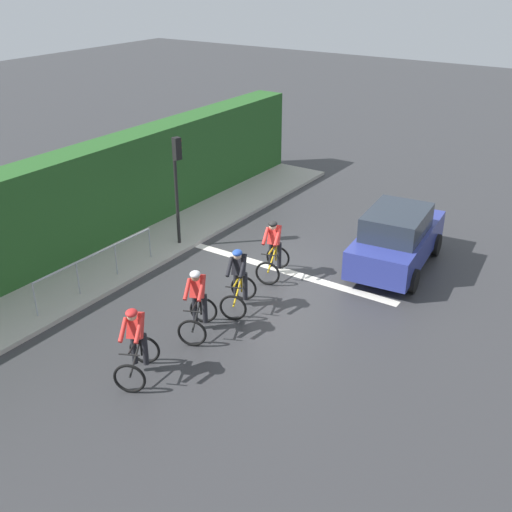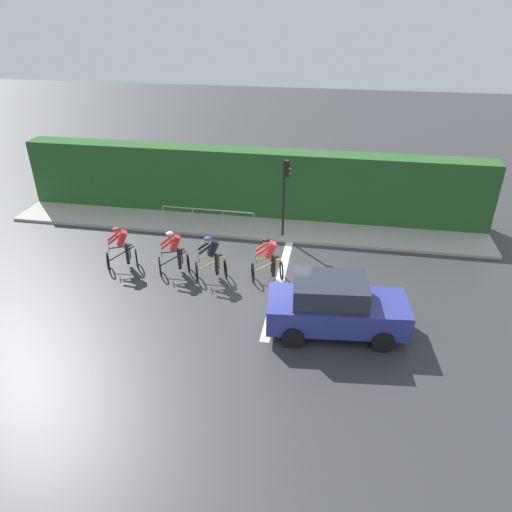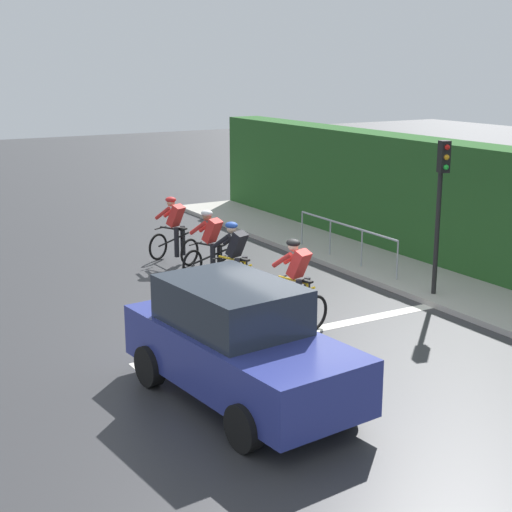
{
  "view_description": "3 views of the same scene",
  "coord_description": "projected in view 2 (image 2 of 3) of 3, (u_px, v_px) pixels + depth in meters",
  "views": [
    {
      "loc": [
        -8.03,
        13.21,
        7.93
      ],
      "look_at": [
        -0.2,
        1.43,
        1.11
      ],
      "focal_mm": 43.66,
      "sensor_mm": 36.0,
      "label": 1
    },
    {
      "loc": [
        -14.38,
        -1.81,
        8.93
      ],
      "look_at": [
        -0.05,
        0.73,
        0.94
      ],
      "focal_mm": 33.5,
      "sensor_mm": 36.0,
      "label": 2
    },
    {
      "loc": [
        -7.65,
        -11.37,
        4.87
      ],
      "look_at": [
        0.36,
        2.45,
        0.83
      ],
      "focal_mm": 54.0,
      "sensor_mm": 36.0,
      "label": 3
    }
  ],
  "objects": [
    {
      "name": "cyclist_fourth",
      "position": [
        268.0,
        260.0,
        16.63
      ],
      "size": [
        0.95,
        1.23,
        1.66
      ],
      "color": "black",
      "rests_on": "ground"
    },
    {
      "name": "sidewalk_kerb",
      "position": [
        245.0,
        224.0,
        21.02
      ],
      "size": [
        2.8,
        20.63,
        0.12
      ],
      "primitive_type": "cube",
      "color": "#ADA89E",
      "rests_on": "ground"
    },
    {
      "name": "pedestrian_railing_kerbside",
      "position": [
        208.0,
        214.0,
        20.11
      ],
      "size": [
        0.11,
        3.99,
        1.03
      ],
      "color": "#999EA3",
      "rests_on": "ground"
    },
    {
      "name": "hedge_wall",
      "position": [
        250.0,
        183.0,
        21.36
      ],
      "size": [
        1.1,
        20.63,
        3.03
      ],
      "primitive_type": "cube",
      "color": "#265623",
      "rests_on": "ground"
    },
    {
      "name": "cyclist_second",
      "position": [
        174.0,
        253.0,
        17.07
      ],
      "size": [
        1.05,
        1.26,
        1.66
      ],
      "color": "black",
      "rests_on": "ground"
    },
    {
      "name": "car_navy",
      "position": [
        335.0,
        306.0,
        14.03
      ],
      "size": [
        2.2,
        4.25,
        1.76
      ],
      "color": "navy",
      "rests_on": "ground"
    },
    {
      "name": "cyclist_mid",
      "position": [
        212.0,
        259.0,
        16.73
      ],
      "size": [
        1.01,
        1.25,
        1.66
      ],
      "color": "black",
      "rests_on": "ground"
    },
    {
      "name": "cyclist_lead",
      "position": [
        122.0,
        249.0,
        17.39
      ],
      "size": [
        1.08,
        1.27,
        1.66
      ],
      "color": "black",
      "rests_on": "ground"
    },
    {
      "name": "traffic_light_near_crossing",
      "position": [
        285.0,
        188.0,
        18.86
      ],
      "size": [
        0.25,
        0.31,
        3.34
      ],
      "color": "black",
      "rests_on": "ground"
    },
    {
      "name": "road_marking_stop_line",
      "position": [
        280.0,
        280.0,
        16.97
      ],
      "size": [
        7.0,
        0.3,
        0.01
      ],
      "primitive_type": "cube",
      "color": "silver",
      "rests_on": "ground"
    },
    {
      "name": "stone_wall_low",
      "position": [
        249.0,
        211.0,
        21.69
      ],
      "size": [
        0.44,
        20.63,
        0.58
      ],
      "primitive_type": "cube",
      "color": "gray",
      "rests_on": "ground"
    },
    {
      "name": "ground_plane",
      "position": [
        276.0,
        280.0,
        16.99
      ],
      "size": [
        80.0,
        80.0,
        0.0
      ],
      "primitive_type": "plane",
      "color": "#333335"
    }
  ]
}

